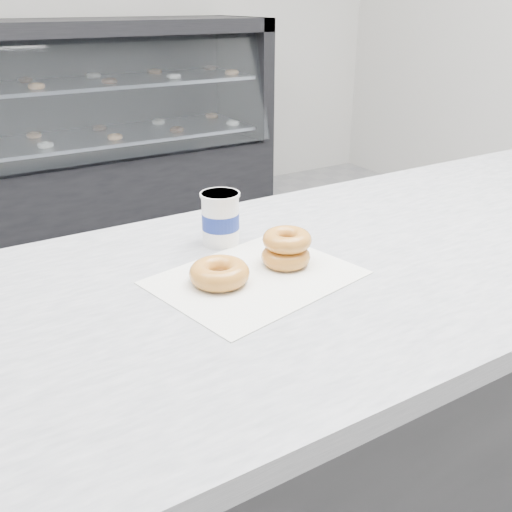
# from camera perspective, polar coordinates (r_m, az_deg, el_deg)

# --- Properties ---
(ground) EXTENTS (5.00, 5.00, 0.00)m
(ground) POSITION_cam_1_polar(r_m,az_deg,el_deg) (2.10, 0.06, -15.81)
(ground) COLOR gray
(ground) RESTS_ON ground
(counter) EXTENTS (3.06, 0.76, 0.90)m
(counter) POSITION_cam_1_polar(r_m,az_deg,el_deg) (1.45, 12.94, -14.83)
(counter) COLOR #333335
(counter) RESTS_ON ground
(display_case) EXTENTS (2.40, 0.74, 1.25)m
(display_case) POSITION_cam_1_polar(r_m,az_deg,el_deg) (3.69, -17.60, 9.70)
(display_case) COLOR black
(display_case) RESTS_ON ground
(wax_paper) EXTENTS (0.39, 0.32, 0.00)m
(wax_paper) POSITION_cam_1_polar(r_m,az_deg,el_deg) (1.01, -0.01, -2.17)
(wax_paper) COLOR silver
(wax_paper) RESTS_ON counter
(donut_single) EXTENTS (0.14, 0.14, 0.04)m
(donut_single) POSITION_cam_1_polar(r_m,az_deg,el_deg) (0.99, -3.68, -1.70)
(donut_single) COLOR #BC8D33
(donut_single) RESTS_ON wax_paper
(donut_stack) EXTENTS (0.10, 0.10, 0.06)m
(donut_stack) POSITION_cam_1_polar(r_m,az_deg,el_deg) (1.05, 3.06, 0.81)
(donut_stack) COLOR #BC8D33
(donut_stack) RESTS_ON wax_paper
(coffee_cup) EXTENTS (0.10, 0.10, 0.11)m
(coffee_cup) POSITION_cam_1_polar(r_m,az_deg,el_deg) (1.14, -3.57, 3.83)
(coffee_cup) COLOR white
(coffee_cup) RESTS_ON counter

